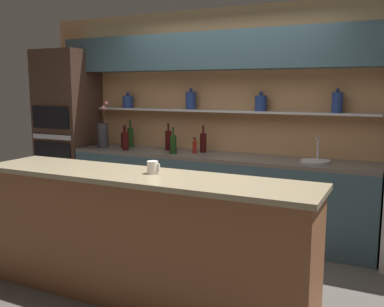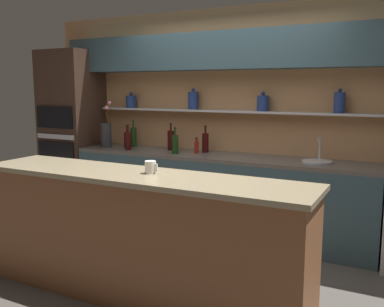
{
  "view_description": "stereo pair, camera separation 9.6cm",
  "coord_description": "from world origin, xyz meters",
  "px_view_note": "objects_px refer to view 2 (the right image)",
  "views": [
    {
      "loc": [
        1.8,
        -3.21,
        1.68
      ],
      "look_at": [
        0.04,
        0.38,
        1.06
      ],
      "focal_mm": 40.0,
      "sensor_mm": 36.0,
      "label": 1
    },
    {
      "loc": [
        1.88,
        -3.17,
        1.68
      ],
      "look_at": [
        0.04,
        0.38,
        1.06
      ],
      "focal_mm": 40.0,
      "sensor_mm": 36.0,
      "label": 2
    }
  ],
  "objects_px": {
    "bottle_wine_5": "(134,137)",
    "flower_vase": "(106,134)",
    "bottle_wine_3": "(128,140)",
    "bottle_wine_6": "(175,144)",
    "bottle_wine_2": "(127,139)",
    "bottle_sauce_7": "(197,147)",
    "coffee_mug": "(150,167)",
    "bottle_sauce_8": "(176,144)",
    "bottle_wine_1": "(205,142)",
    "sink_fixture": "(317,160)",
    "oven_tower": "(73,132)",
    "bottle_sauce_0": "(176,146)",
    "bottle_wine_4": "(171,140)"
  },
  "relations": [
    {
      "from": "bottle_wine_2",
      "to": "bottle_sauce_8",
      "type": "height_order",
      "value": "bottle_wine_2"
    },
    {
      "from": "flower_vase",
      "to": "bottle_sauce_8",
      "type": "distance_m",
      "value": 0.98
    },
    {
      "from": "bottle_wine_2",
      "to": "bottle_wine_5",
      "type": "height_order",
      "value": "bottle_wine_5"
    },
    {
      "from": "flower_vase",
      "to": "bottle_wine_1",
      "type": "relative_size",
      "value": 1.86
    },
    {
      "from": "bottle_wine_5",
      "to": "bottle_wine_2",
      "type": "bearing_deg",
      "value": -107.45
    },
    {
      "from": "bottle_sauce_0",
      "to": "bottle_wine_4",
      "type": "relative_size",
      "value": 0.58
    },
    {
      "from": "oven_tower",
      "to": "bottle_wine_5",
      "type": "relative_size",
      "value": 6.37
    },
    {
      "from": "sink_fixture",
      "to": "bottle_wine_5",
      "type": "distance_m",
      "value": 2.38
    },
    {
      "from": "oven_tower",
      "to": "bottle_wine_1",
      "type": "relative_size",
      "value": 6.81
    },
    {
      "from": "bottle_wine_6",
      "to": "bottle_wine_3",
      "type": "bearing_deg",
      "value": 180.0
    },
    {
      "from": "bottle_wine_1",
      "to": "bottle_sauce_8",
      "type": "relative_size",
      "value": 1.63
    },
    {
      "from": "sink_fixture",
      "to": "bottle_wine_3",
      "type": "relative_size",
      "value": 0.96
    },
    {
      "from": "bottle_sauce_7",
      "to": "bottle_sauce_8",
      "type": "distance_m",
      "value": 0.3
    },
    {
      "from": "bottle_sauce_7",
      "to": "flower_vase",
      "type": "bearing_deg",
      "value": -176.51
    },
    {
      "from": "oven_tower",
      "to": "bottle_wine_4",
      "type": "relative_size",
      "value": 6.54
    },
    {
      "from": "flower_vase",
      "to": "bottle_wine_6",
      "type": "distance_m",
      "value": 1.06
    },
    {
      "from": "flower_vase",
      "to": "bottle_wine_2",
      "type": "xyz_separation_m",
      "value": [
        0.24,
        0.11,
        -0.07
      ]
    },
    {
      "from": "bottle_sauce_0",
      "to": "bottle_wine_1",
      "type": "xyz_separation_m",
      "value": [
        0.3,
        0.19,
        0.04
      ]
    },
    {
      "from": "flower_vase",
      "to": "bottle_wine_6",
      "type": "relative_size",
      "value": 1.92
    },
    {
      "from": "flower_vase",
      "to": "bottle_wine_5",
      "type": "relative_size",
      "value": 1.74
    },
    {
      "from": "oven_tower",
      "to": "bottle_wine_1",
      "type": "bearing_deg",
      "value": 3.66
    },
    {
      "from": "flower_vase",
      "to": "bottle_wine_1",
      "type": "xyz_separation_m",
      "value": [
        1.32,
        0.19,
        -0.06
      ]
    },
    {
      "from": "sink_fixture",
      "to": "bottle_wine_1",
      "type": "relative_size",
      "value": 0.95
    },
    {
      "from": "bottle_sauce_8",
      "to": "coffee_mug",
      "type": "height_order",
      "value": "coffee_mug"
    },
    {
      "from": "bottle_wine_1",
      "to": "bottle_sauce_8",
      "type": "xyz_separation_m",
      "value": [
        -0.36,
        -0.08,
        -0.04
      ]
    },
    {
      "from": "bottle_wine_1",
      "to": "bottle_wine_5",
      "type": "height_order",
      "value": "bottle_wine_5"
    },
    {
      "from": "bottle_wine_1",
      "to": "bottle_wine_3",
      "type": "relative_size",
      "value": 1.01
    },
    {
      "from": "bottle_wine_5",
      "to": "bottle_sauce_8",
      "type": "distance_m",
      "value": 0.7
    },
    {
      "from": "sink_fixture",
      "to": "bottle_wine_4",
      "type": "relative_size",
      "value": 0.91
    },
    {
      "from": "bottle_wine_3",
      "to": "oven_tower",
      "type": "bearing_deg",
      "value": 172.37
    },
    {
      "from": "coffee_mug",
      "to": "bottle_sauce_0",
      "type": "bearing_deg",
      "value": 113.17
    },
    {
      "from": "bottle_sauce_0",
      "to": "coffee_mug",
      "type": "bearing_deg",
      "value": -66.83
    },
    {
      "from": "sink_fixture",
      "to": "bottle_wine_1",
      "type": "xyz_separation_m",
      "value": [
        -1.33,
        0.11,
        0.1
      ]
    },
    {
      "from": "sink_fixture",
      "to": "bottle_wine_2",
      "type": "height_order",
      "value": "bottle_wine_2"
    },
    {
      "from": "bottle_wine_3",
      "to": "bottle_wine_6",
      "type": "bearing_deg",
      "value": -0.0
    },
    {
      "from": "oven_tower",
      "to": "bottle_wine_2",
      "type": "xyz_separation_m",
      "value": [
        0.88,
        0.04,
        -0.06
      ]
    },
    {
      "from": "bottle_sauce_0",
      "to": "bottle_wine_2",
      "type": "bearing_deg",
      "value": 171.92
    },
    {
      "from": "flower_vase",
      "to": "bottle_wine_2",
      "type": "relative_size",
      "value": 2.09
    },
    {
      "from": "bottle_wine_2",
      "to": "bottle_wine_3",
      "type": "xyz_separation_m",
      "value": [
        0.15,
        -0.18,
        0.02
      ]
    },
    {
      "from": "bottle_wine_5",
      "to": "flower_vase",
      "type": "bearing_deg",
      "value": -142.39
    },
    {
      "from": "bottle_sauce_8",
      "to": "coffee_mug",
      "type": "bearing_deg",
      "value": -66.48
    },
    {
      "from": "bottle_wine_4",
      "to": "bottle_sauce_7",
      "type": "bearing_deg",
      "value": -12.45
    },
    {
      "from": "bottle_sauce_7",
      "to": "coffee_mug",
      "type": "xyz_separation_m",
      "value": [
        0.44,
        -1.67,
        0.07
      ]
    },
    {
      "from": "oven_tower",
      "to": "coffee_mug",
      "type": "height_order",
      "value": "oven_tower"
    },
    {
      "from": "bottle_wine_1",
      "to": "bottle_wine_3",
      "type": "distance_m",
      "value": 0.96
    },
    {
      "from": "bottle_wine_1",
      "to": "bottle_sauce_8",
      "type": "bearing_deg",
      "value": -166.95
    },
    {
      "from": "flower_vase",
      "to": "sink_fixture",
      "type": "distance_m",
      "value": 2.65
    },
    {
      "from": "bottle_wine_3",
      "to": "bottle_wine_6",
      "type": "distance_m",
      "value": 0.67
    },
    {
      "from": "oven_tower",
      "to": "bottle_wine_6",
      "type": "bearing_deg",
      "value": -4.65
    },
    {
      "from": "bottle_wine_5",
      "to": "coffee_mug",
      "type": "bearing_deg",
      "value": -51.58
    }
  ]
}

